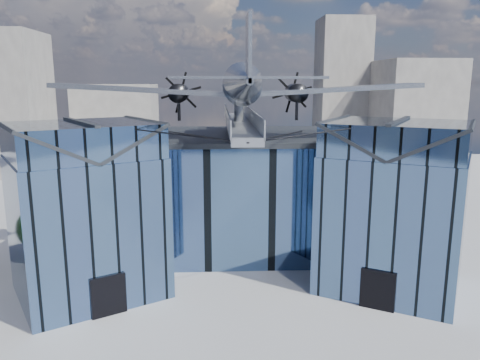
{
  "coord_description": "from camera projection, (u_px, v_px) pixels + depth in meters",
  "views": [
    {
      "loc": [
        -1.59,
        -31.76,
        14.24
      ],
      "look_at": [
        0.0,
        2.0,
        7.2
      ],
      "focal_mm": 35.0,
      "sensor_mm": 36.0,
      "label": 1
    }
  ],
  "objects": [
    {
      "name": "museum",
      "position": [
        238.0,
        190.0,
        38.6
      ],
      "size": [
        32.88,
        24.5,
        17.6
      ],
      "color": "#46648F",
      "rests_on": "ground"
    },
    {
      "name": "bg_towers",
      "position": [
        235.0,
        108.0,
        81.44
      ],
      "size": [
        77.0,
        24.5,
        26.0
      ],
      "color": "gray",
      "rests_on": "ground"
    },
    {
      "name": "ground_plane",
      "position": [
        241.0,
        282.0,
        34.04
      ],
      "size": [
        120.0,
        120.0,
        0.0
      ],
      "primitive_type": "plane",
      "color": "gray"
    }
  ]
}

